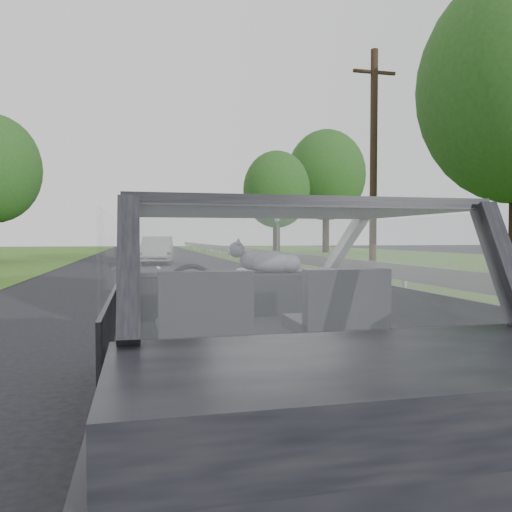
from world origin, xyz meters
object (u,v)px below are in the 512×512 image
highway_sign (278,238)px  utility_pole (374,163)px  other_car (157,250)px  subject_car (261,324)px  cat (271,261)px

highway_sign → utility_pole: utility_pole is taller
other_car → utility_pole: utility_pole is taller
utility_pole → subject_car: bearing=-119.0°
subject_car → cat: subject_car is taller
subject_car → utility_pole: 14.58m
other_car → highway_sign: 6.47m
subject_car → utility_pole: size_ratio=0.53×
subject_car → cat: size_ratio=6.85×
subject_car → highway_sign: size_ratio=1.59×
cat → utility_pole: 13.85m
highway_sign → subject_car: bearing=-102.1°
subject_car → other_car: bearing=89.8°
cat → highway_sign: size_ratio=0.23×
utility_pole → cat: bearing=-119.5°
subject_car → highway_sign: (4.86, 16.99, 0.53)m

